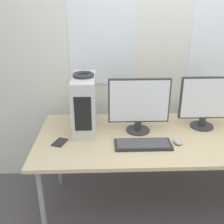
# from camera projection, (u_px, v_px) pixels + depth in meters

# --- Properties ---
(wall_back) EXTENTS (8.00, 0.07, 2.70)m
(wall_back) POSITION_uv_depth(u_px,v_px,m) (162.00, 45.00, 2.40)
(wall_back) COLOR silver
(wall_back) RESTS_ON ground_plane
(desk) EXTENTS (2.16, 0.90, 0.73)m
(desk) POSITION_uv_depth(u_px,v_px,m) (172.00, 139.00, 2.12)
(desk) COLOR #D1BA8E
(desk) RESTS_ON ground_plane
(pc_tower) EXTENTS (0.18, 0.45, 0.45)m
(pc_tower) POSITION_uv_depth(u_px,v_px,m) (85.00, 103.00, 2.14)
(pc_tower) COLOR silver
(pc_tower) RESTS_ON desk
(headphones) EXTENTS (0.17, 0.17, 0.03)m
(headphones) POSITION_uv_depth(u_px,v_px,m) (83.00, 75.00, 2.05)
(headphones) COLOR #333338
(headphones) RESTS_ON pc_tower
(monitor_main) EXTENTS (0.49, 0.19, 0.45)m
(monitor_main) POSITION_uv_depth(u_px,v_px,m) (139.00, 105.00, 2.08)
(monitor_main) COLOR #333338
(monitor_main) RESTS_ON desk
(monitor_right_near) EXTENTS (0.42, 0.19, 0.44)m
(monitor_right_near) POSITION_uv_depth(u_px,v_px,m) (205.00, 102.00, 2.16)
(monitor_right_near) COLOR #333338
(monitor_right_near) RESTS_ON desk
(keyboard) EXTENTS (0.42, 0.17, 0.02)m
(keyboard) POSITION_uv_depth(u_px,v_px,m) (143.00, 144.00, 1.94)
(keyboard) COLOR #28282D
(keyboard) RESTS_ON desk
(mouse) EXTENTS (0.07, 0.10, 0.03)m
(mouse) POSITION_uv_depth(u_px,v_px,m) (178.00, 141.00, 1.97)
(mouse) COLOR #B2B2B7
(mouse) RESTS_ON desk
(cell_phone) EXTENTS (0.12, 0.15, 0.01)m
(cell_phone) POSITION_uv_depth(u_px,v_px,m) (60.00, 142.00, 1.98)
(cell_phone) COLOR #232328
(cell_phone) RESTS_ON desk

